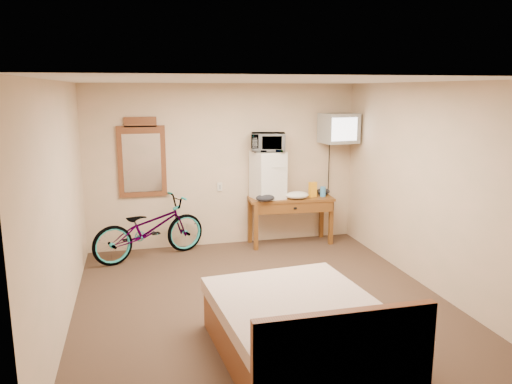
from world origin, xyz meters
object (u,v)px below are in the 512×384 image
mini_fridge (268,175)px  blue_cup (323,192)px  bicycle (150,228)px  bed (304,332)px  crt_television (339,128)px  wall_mirror (142,159)px  microwave (268,142)px  desk (291,205)px

mini_fridge → blue_cup: (0.88, -0.09, -0.29)m
blue_cup → bicycle: bearing=-177.5°
mini_fridge → blue_cup: 0.93m
bed → crt_television: bearing=63.0°
wall_mirror → bed: (1.27, -3.66, -1.11)m
mini_fridge → microwave: 0.51m
microwave → bicycle: 2.18m
mini_fridge → bicycle: bearing=-173.5°
bicycle → bed: (1.22, -3.24, -0.15)m
desk → crt_television: crt_television is taller
blue_cup → bicycle: 2.73m
crt_television → bed: size_ratio=0.31×
crt_television → mini_fridge: bearing=177.5°
blue_cup → wall_mirror: 2.83m
bicycle → mini_fridge: bearing=-104.7°
blue_cup → bicycle: (-2.70, -0.12, -0.38)m
desk → blue_cup: bearing=-2.5°
blue_cup → desk: bearing=177.5°
desk → blue_cup: size_ratio=8.69×
desk → microwave: microwave is taller
desk → blue_cup: blue_cup is taller
bed → microwave: bearing=80.0°
blue_cup → wall_mirror: wall_mirror is taller
desk → blue_cup: 0.55m
microwave → bed: bearing=-85.8°
mini_fridge → blue_cup: mini_fridge is taller
mini_fridge → bed: bearing=-100.0°
desk → bed: size_ratio=0.68×
microwave → crt_television: size_ratio=0.82×
blue_cup → crt_television: crt_television is taller
microwave → bicycle: (-1.83, -0.21, -1.18)m
mini_fridge → bicycle: 1.96m
desk → wall_mirror: size_ratio=1.14×
blue_cup → bed: 3.71m
desk → microwave: (-0.36, 0.07, 1.00)m
wall_mirror → mini_fridge: bearing=-6.2°
wall_mirror → bicycle: size_ratio=0.70×
microwave → crt_television: crt_television is taller
crt_television → bicycle: size_ratio=0.37×
bicycle → microwave: bearing=-104.7°
desk → mini_fridge: mini_fridge is taller
crt_television → wall_mirror: bearing=175.2°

